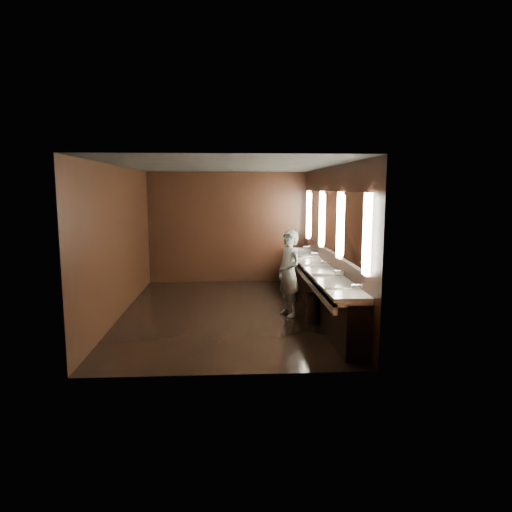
# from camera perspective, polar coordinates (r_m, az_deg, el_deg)

# --- Properties ---
(floor) EXTENTS (6.00, 6.00, 0.00)m
(floor) POSITION_cam_1_polar(r_m,az_deg,el_deg) (8.93, -3.60, -7.05)
(floor) COLOR black
(floor) RESTS_ON ground
(ceiling) EXTENTS (4.00, 6.00, 0.02)m
(ceiling) POSITION_cam_1_polar(r_m,az_deg,el_deg) (8.62, -3.77, 11.20)
(ceiling) COLOR #2D2D2B
(ceiling) RESTS_ON wall_back
(wall_back) EXTENTS (4.00, 0.02, 2.80)m
(wall_back) POSITION_cam_1_polar(r_m,az_deg,el_deg) (11.65, -3.58, 3.58)
(wall_back) COLOR black
(wall_back) RESTS_ON floor
(wall_front) EXTENTS (4.00, 0.02, 2.80)m
(wall_front) POSITION_cam_1_polar(r_m,az_deg,el_deg) (5.69, -3.90, -1.51)
(wall_front) COLOR black
(wall_front) RESTS_ON floor
(wall_left) EXTENTS (0.02, 6.00, 2.80)m
(wall_left) POSITION_cam_1_polar(r_m,az_deg,el_deg) (8.90, -16.67, 1.75)
(wall_left) COLOR black
(wall_left) RESTS_ON floor
(wall_right) EXTENTS (0.02, 6.00, 2.80)m
(wall_right) POSITION_cam_1_polar(r_m,az_deg,el_deg) (8.87, 9.35, 1.97)
(wall_right) COLOR black
(wall_right) RESTS_ON floor
(sink_counter) EXTENTS (0.55, 5.40, 1.01)m
(sink_counter) POSITION_cam_1_polar(r_m,az_deg,el_deg) (8.98, 7.92, -3.78)
(sink_counter) COLOR black
(sink_counter) RESTS_ON floor
(mirror_band) EXTENTS (0.06, 5.03, 1.15)m
(mirror_band) POSITION_cam_1_polar(r_m,az_deg,el_deg) (8.84, 9.28, 4.23)
(mirror_band) COLOR white
(mirror_band) RESTS_ON wall_right
(person) EXTENTS (0.60, 0.70, 1.62)m
(person) POSITION_cam_1_polar(r_m,az_deg,el_deg) (8.55, 4.15, -2.19)
(person) COLOR #8EB4D4
(person) RESTS_ON floor
(trash_bin) EXTENTS (0.41, 0.41, 0.51)m
(trash_bin) POSITION_cam_1_polar(r_m,az_deg,el_deg) (8.31, 7.35, -6.46)
(trash_bin) COLOR black
(trash_bin) RESTS_ON floor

